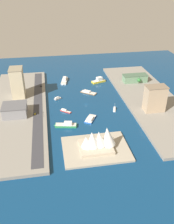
% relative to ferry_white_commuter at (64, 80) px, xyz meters
% --- Properties ---
extents(ground_plane, '(440.00, 440.00, 0.00)m').
position_rel_ferry_white_commuter_xyz_m(ground_plane, '(-20.37, 80.89, -1.92)').
color(ground_plane, navy).
extents(quay_west, '(70.00, 240.00, 3.28)m').
position_rel_ferry_white_commuter_xyz_m(quay_west, '(-106.05, 80.89, -0.28)').
color(quay_west, gray).
rests_on(quay_west, ground_plane).
extents(quay_east, '(70.00, 240.00, 3.28)m').
position_rel_ferry_white_commuter_xyz_m(quay_east, '(65.31, 80.89, -0.28)').
color(quay_east, gray).
rests_on(quay_east, ground_plane).
extents(peninsula_point, '(62.87, 46.74, 2.00)m').
position_rel_ferry_white_commuter_xyz_m(peninsula_point, '(-14.50, 173.98, -0.92)').
color(peninsula_point, '#A89E89').
rests_on(peninsula_point, ground_plane).
extents(road_strip, '(10.92, 228.00, 0.15)m').
position_rel_ferry_white_commuter_xyz_m(road_strip, '(40.20, 80.89, 1.44)').
color(road_strip, '#38383D').
rests_on(road_strip, quay_east).
extents(ferry_white_commuter, '(13.16, 30.04, 5.43)m').
position_rel_ferry_white_commuter_xyz_m(ferry_white_commuter, '(0.00, 0.00, 0.00)').
color(ferry_white_commuter, silver).
rests_on(ferry_white_commuter, ground_plane).
extents(sailboat_small_white, '(6.07, 11.54, 9.34)m').
position_rel_ferry_white_commuter_xyz_m(sailboat_small_white, '(-52.93, 101.36, -0.93)').
color(sailboat_small_white, white).
rests_on(sailboat_small_white, ground_plane).
extents(barge_flat_brown, '(22.71, 20.05, 3.15)m').
position_rel_ferry_white_commuter_xyz_m(barge_flat_brown, '(-29.15, 47.72, -0.76)').
color(barge_flat_brown, brown).
rests_on(barge_flat_brown, ground_plane).
extents(ferry_green_doubledeck, '(25.73, 11.72, 5.68)m').
position_rel_ferry_white_commuter_xyz_m(ferry_green_doubledeck, '(9.52, 128.61, 0.07)').
color(ferry_green_doubledeck, '#2D8C4C').
rests_on(ferry_green_doubledeck, ground_plane).
extents(yacht_sleek_gray, '(10.64, 8.08, 3.64)m').
position_rel_ferry_white_commuter_xyz_m(yacht_sleek_gray, '(14.49, 60.45, -0.54)').
color(yacht_sleek_gray, '#999EA3').
rests_on(yacht_sleek_gray, ground_plane).
extents(catamaran_blue, '(17.00, 21.11, 3.80)m').
position_rel_ferry_white_commuter_xyz_m(catamaran_blue, '(-19.09, 119.53, -0.51)').
color(catamaran_blue, blue).
rests_on(catamaran_blue, ground_plane).
extents(ferry_yellow_fast, '(23.81, 14.82, 8.14)m').
position_rel_ferry_white_commuter_xyz_m(ferry_yellow_fast, '(-51.95, 12.07, 0.94)').
color(ferry_yellow_fast, yellow).
rests_on(ferry_yellow_fast, ground_plane).
extents(tugboat_red, '(13.31, 11.60, 3.31)m').
position_rel_ferry_white_commuter_xyz_m(tugboat_red, '(7.58, 95.69, -0.78)').
color(tugboat_red, red).
rests_on(tugboat_red, ground_plane).
extents(office_block_beige, '(16.73, 22.70, 39.22)m').
position_rel_ferry_white_commuter_xyz_m(office_block_beige, '(64.86, 48.77, 21.00)').
color(office_block_beige, '#C6B793').
rests_on(office_block_beige, quay_east).
extents(warehouse_low_gray, '(27.90, 24.76, 12.86)m').
position_rel_ferry_white_commuter_xyz_m(warehouse_low_gray, '(65.84, 98.92, 7.82)').
color(warehouse_low_gray, gray).
rests_on(warehouse_low_gray, quay_east).
extents(terminal_long_green, '(37.14, 14.79, 11.12)m').
position_rel_ferry_white_commuter_xyz_m(terminal_long_green, '(-105.01, 26.44, 6.95)').
color(terminal_long_green, slate).
rests_on(terminal_long_green, quay_west).
extents(apartment_midrise_tan, '(24.51, 15.49, 31.31)m').
position_rel_ferry_white_commuter_xyz_m(apartment_midrise_tan, '(-97.14, 115.52, 17.05)').
color(apartment_midrise_tan, tan).
rests_on(apartment_midrise_tan, quay_west).
extents(taxi_yellow_cab, '(1.92, 4.89, 1.44)m').
position_rel_ferry_white_commuter_xyz_m(taxi_yellow_cab, '(43.64, 100.46, 2.23)').
color(taxi_yellow_cab, black).
rests_on(taxi_yellow_cab, road_strip).
extents(suv_black, '(2.12, 4.37, 1.66)m').
position_rel_ferry_white_commuter_xyz_m(suv_black, '(36.12, 20.98, 2.32)').
color(suv_black, black).
rests_on(suv_black, road_strip).
extents(traffic_light_waterfront, '(0.36, 0.36, 6.50)m').
position_rel_ferry_white_commuter_xyz_m(traffic_light_waterfront, '(33.58, 108.57, 5.70)').
color(traffic_light_waterfront, black).
rests_on(traffic_light_waterfront, quay_east).
extents(opera_landmark, '(34.56, 26.38, 22.97)m').
position_rel_ferry_white_commuter_xyz_m(opera_landmark, '(-16.34, 173.98, 9.03)').
color(opera_landmark, '#BCAD93').
rests_on(opera_landmark, peninsula_point).
extents(park_tree_cluster, '(9.22, 12.43, 10.22)m').
position_rel_ferry_white_commuter_xyz_m(park_tree_cluster, '(-106.30, 31.15, 7.87)').
color(park_tree_cluster, brown).
rests_on(park_tree_cluster, quay_west).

